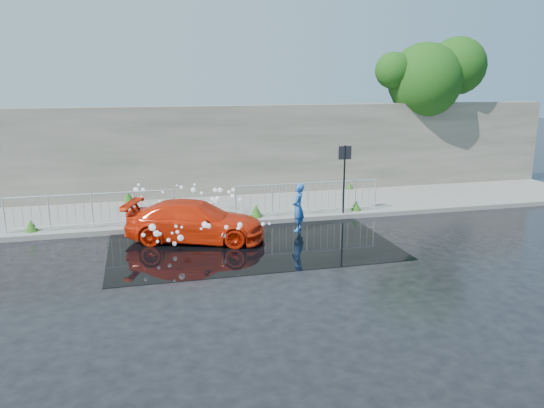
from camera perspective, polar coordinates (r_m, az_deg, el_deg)
The scene contains 13 objects.
ground at distance 14.43m, azimuth -3.42°, elevation -5.59°, with size 90.00×90.00×0.00m, color black.
pavement at distance 19.15m, azimuth -6.27°, elevation -0.63°, with size 30.00×4.00×0.15m, color slate.
curb at distance 17.23m, azimuth -5.32°, elevation -2.17°, with size 30.00×0.25×0.16m, color slate.
retaining_wall at distance 20.95m, azimuth -7.26°, elevation 5.64°, with size 30.00×0.60×3.50m, color #545146.
puddle at distance 15.45m, azimuth -2.30°, elevation -4.26°, with size 8.00×5.00×0.01m, color black.
sign_post at distance 18.07m, azimuth 7.80°, elevation 3.83°, with size 0.45×0.06×2.50m.
tree at distance 24.22m, azimuth 16.88°, elevation 13.06°, with size 5.00×3.16×6.43m.
railing_left at distance 17.28m, azimuth -18.77°, elevation -0.55°, with size 5.05×0.05×1.10m.
railing_right at distance 18.09m, azimuth 3.88°, elevation 0.74°, with size 5.05×0.05×1.10m.
weeds at distance 18.46m, azimuth -7.03°, elevation -0.36°, with size 12.17×3.93×0.42m.
water_spray at distance 16.48m, azimuth -8.86°, elevation -0.55°, with size 3.63×5.66×1.02m.
red_car at distance 15.74m, azimuth -8.22°, elevation -1.84°, with size 1.65×4.07×1.18m, color red.
person at distance 16.57m, azimuth 2.83°, elevation -0.38°, with size 0.55×0.36×1.50m, color #235CB3.
Camera 1 is at (-2.53, -13.41, 4.69)m, focal length 35.00 mm.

